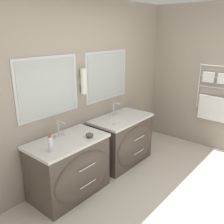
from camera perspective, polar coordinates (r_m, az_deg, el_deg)
ground_plane at (r=3.35m, az=15.49°, el=-21.91°), size 16.00×16.00×0.00m
wall_back at (r=3.69m, az=-7.75°, el=5.13°), size 5.82×0.17×2.60m
wall_right at (r=4.94m, az=19.26°, el=7.38°), size 0.13×3.55×2.60m
vanity_left at (r=3.42m, az=-9.46°, el=-12.43°), size 1.03×0.67×0.79m
vanity_right at (r=4.16m, az=2.50°, el=-6.43°), size 1.03×0.67×0.79m
faucet_left at (r=3.33m, az=-11.97°, el=-3.79°), size 0.17×0.14×0.23m
faucet_right at (r=4.09m, az=0.56°, el=0.71°), size 0.17×0.14×0.23m
toiletry_bottle at (r=2.98m, az=-13.90°, el=-7.07°), size 0.06×0.06×0.20m
amenity_bowl at (r=3.30m, az=-5.17°, el=-5.30°), size 0.10×0.10×0.06m
soap_dish at (r=3.76m, az=0.83°, el=-2.45°), size 0.10×0.07×0.04m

